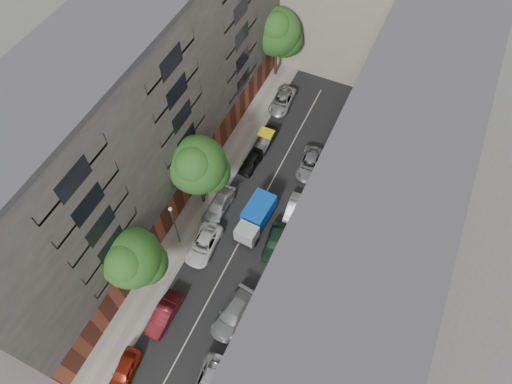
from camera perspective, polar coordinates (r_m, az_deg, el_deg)
The scene contains 23 objects.
ground at distance 47.42m, azimuth -0.08°, elevation -2.59°, with size 120.00×120.00×0.00m, color #4C4C49.
road_surface at distance 47.41m, azimuth -0.08°, elevation -2.59°, with size 8.00×44.00×0.02m, color black.
sidewalk_left at distance 48.85m, azimuth -5.95°, elevation -0.22°, with size 3.00×44.00×0.15m, color gray.
sidewalk_right at distance 46.48m, azimuth 6.11°, elevation -4.96°, with size 3.00×44.00×0.15m, color gray.
building_left at distance 43.39m, azimuth -13.61°, elevation 9.57°, with size 8.00×44.00×20.00m, color #444240.
building_right at distance 37.83m, azimuth 15.21°, elevation -0.66°, with size 8.00×44.00×20.00m, color beige.
tarp_truck at distance 45.49m, azimuth -0.07°, elevation -3.21°, with size 2.49×5.64×2.55m.
car_left_0 at distance 42.32m, azimuth -16.17°, elevation -20.74°, with size 1.64×4.09×1.39m, color maroon.
car_left_1 at distance 42.91m, azimuth -11.40°, elevation -14.73°, with size 1.55×4.44×1.46m, color #4E0F17.
car_left_2 at distance 45.13m, azimuth -6.55°, elevation -6.55°, with size 2.31×5.01×1.39m, color silver.
car_left_3 at distance 47.17m, azimuth -4.70°, elevation -1.76°, with size 1.96×4.83×1.40m, color #B8B8BD.
car_left_4 at distance 50.36m, azimuth -0.62°, elevation 3.81°, with size 1.53×3.80×1.29m, color black.
car_left_5 at distance 52.33m, azimuth 1.26°, elevation 6.61°, with size 1.46×4.19×1.38m, color black.
car_left_6 at distance 56.53m, azimuth 3.30°, elevation 11.32°, with size 2.31×5.00×1.39m, color #B5B5BA.
car_right_1 at distance 42.15m, azimuth -2.86°, elevation -14.96°, with size 2.12×5.21×1.51m, color gray.
car_right_2 at distance 44.98m, azimuth 2.37°, elevation -6.19°, with size 1.77×4.41×1.50m, color black.
car_right_3 at distance 46.99m, azimuth 4.73°, elevation -2.22°, with size 1.41×4.03×1.33m, color silver.
car_right_4 at distance 50.48m, azimuth 6.73°, elevation 3.52°, with size 2.27×4.92×1.37m, color gray.
tree_near at distance 40.04m, azimuth -15.25°, elevation -8.19°, with size 5.54×5.30×8.39m.
tree_mid at distance 43.31m, azimuth -7.29°, elevation 3.11°, with size 5.89×5.71×9.22m.
tree_far at distance 56.72m, azimuth 2.68°, elevation 19.18°, with size 5.95×5.77×9.43m.
lamp_post at distance 42.82m, azimuth -10.20°, elevation -3.70°, with size 0.36×0.36×6.40m.
pedestrian at distance 47.17m, azimuth 8.61°, elevation -1.59°, with size 0.69×0.45×1.89m, color black.
Camera 1 is at (10.25, -22.16, 40.65)m, focal length 32.00 mm.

